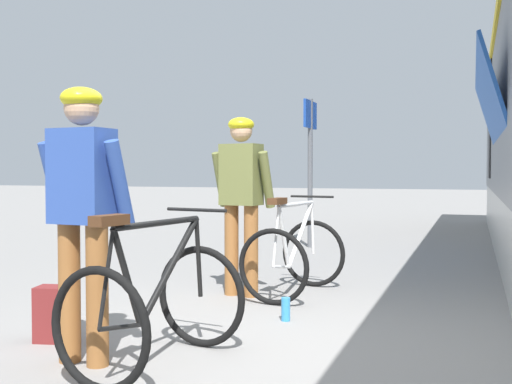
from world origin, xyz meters
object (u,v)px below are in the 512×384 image
at_px(bicycle_near_white, 295,255).
at_px(bicycle_far_black, 155,304).
at_px(cyclist_near_in_olive, 241,189).
at_px(water_bottle_near_the_bikes, 286,309).
at_px(platform_sign_post, 310,147).
at_px(cyclist_far_in_blue, 83,199).
at_px(backpack_on_platform, 56,314).

height_order(bicycle_near_white, bicycle_far_black, same).
bearing_deg(cyclist_near_in_olive, water_bottle_near_the_bikes, -49.54).
bearing_deg(bicycle_near_white, platform_sign_post, 102.32).
bearing_deg(water_bottle_near_the_bikes, cyclist_far_in_blue, -120.72).
height_order(cyclist_near_in_olive, bicycle_far_black, cyclist_near_in_olive).
relative_size(cyclist_far_in_blue, platform_sign_post, 0.73).
xyz_separation_m(backpack_on_platform, water_bottle_near_the_bikes, (1.39, 1.14, -0.10)).
bearing_deg(bicycle_far_black, water_bottle_near_the_bikes, 73.31).
xyz_separation_m(cyclist_near_in_olive, cyclist_far_in_blue, (-0.18, -2.34, 0.00)).
distance_m(cyclist_near_in_olive, bicycle_near_white, 0.84).
relative_size(bicycle_far_black, backpack_on_platform, 2.90).
xyz_separation_m(bicycle_far_black, water_bottle_near_the_bikes, (0.42, 1.42, -0.31)).
relative_size(cyclist_near_in_olive, cyclist_far_in_blue, 1.00).
bearing_deg(bicycle_near_white, cyclist_far_in_blue, -104.85).
relative_size(cyclist_far_in_blue, bicycle_near_white, 1.54).
bearing_deg(water_bottle_near_the_bikes, bicycle_far_black, -106.69).
xyz_separation_m(cyclist_near_in_olive, water_bottle_near_the_bikes, (0.71, -0.83, -0.96)).
distance_m(bicycle_near_white, backpack_on_platform, 2.47).
bearing_deg(water_bottle_near_the_bikes, platform_sign_post, 102.28).
distance_m(cyclist_far_in_blue, bicycle_near_white, 2.70).
bearing_deg(cyclist_far_in_blue, bicycle_near_white, 75.15).
distance_m(cyclist_far_in_blue, bicycle_far_black, 0.81).
relative_size(cyclist_near_in_olive, backpack_on_platform, 4.40).
height_order(cyclist_near_in_olive, bicycle_near_white, cyclist_near_in_olive).
height_order(cyclist_far_in_blue, platform_sign_post, platform_sign_post).
bearing_deg(cyclist_far_in_blue, backpack_on_platform, 143.80).
bearing_deg(bicycle_near_white, cyclist_near_in_olive, -158.08).
distance_m(cyclist_far_in_blue, platform_sign_post, 6.35).
distance_m(cyclist_far_in_blue, backpack_on_platform, 1.05).
distance_m(backpack_on_platform, water_bottle_near_the_bikes, 1.80).
bearing_deg(bicycle_far_black, platform_sign_post, 95.71).
bearing_deg(backpack_on_platform, platform_sign_post, 74.01).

